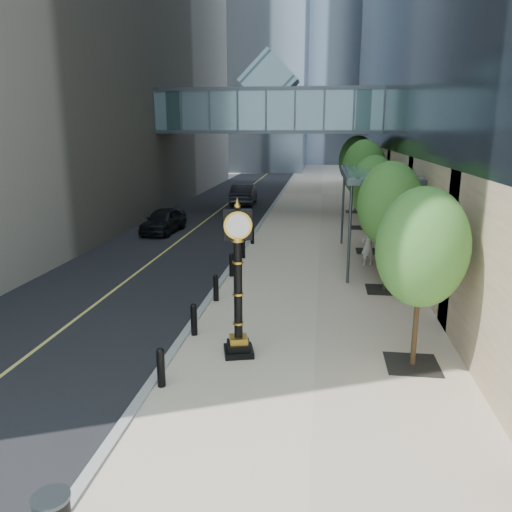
# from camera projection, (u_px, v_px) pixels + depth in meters

# --- Properties ---
(ground) EXTENTS (320.00, 320.00, 0.00)m
(ground) POSITION_uv_depth(u_px,v_px,m) (266.00, 419.00, 10.96)
(ground) COLOR gray
(ground) RESTS_ON ground
(road) EXTENTS (8.00, 180.00, 0.02)m
(road) POSITION_uv_depth(u_px,v_px,m) (242.00, 193.00, 50.29)
(road) COLOR black
(road) RESTS_ON ground
(sidewalk) EXTENTS (8.00, 180.00, 0.06)m
(sidewalk) POSITION_uv_depth(u_px,v_px,m) (322.00, 194.00, 49.26)
(sidewalk) COLOR #BFAE93
(sidewalk) RESTS_ON ground
(curb) EXTENTS (0.25, 180.00, 0.07)m
(curb) POSITION_uv_depth(u_px,v_px,m) (281.00, 193.00, 49.77)
(curb) COLOR gray
(curb) RESTS_ON ground
(distant_tower_c) EXTENTS (22.00, 22.00, 65.00)m
(distant_tower_c) POSITION_uv_depth(u_px,v_px,m) (298.00, 17.00, 119.10)
(distant_tower_c) COLOR #8B9BAF
(distant_tower_c) RESTS_ON ground
(skywalk) EXTENTS (17.00, 4.20, 5.80)m
(skywalk) POSITION_uv_depth(u_px,v_px,m) (269.00, 108.00, 36.36)
(skywalk) COLOR slate
(skywalk) RESTS_ON ground
(entrance_canopy) EXTENTS (3.00, 8.00, 4.38)m
(entrance_canopy) POSITION_uv_depth(u_px,v_px,m) (376.00, 174.00, 22.94)
(entrance_canopy) COLOR #383F44
(entrance_canopy) RESTS_ON ground
(bollard_row) EXTENTS (0.20, 16.20, 0.90)m
(bollard_row) POSITION_uv_depth(u_px,v_px,m) (224.00, 277.00, 19.83)
(bollard_row) COLOR black
(bollard_row) RESTS_ON sidewalk
(street_trees) EXTENTS (2.79, 28.56, 5.74)m
(street_trees) POSITION_uv_depth(u_px,v_px,m) (370.00, 179.00, 26.79)
(street_trees) COLOR black
(street_trees) RESTS_ON sidewalk
(street_clock) EXTENTS (0.98, 0.98, 4.27)m
(street_clock) POSITION_uv_depth(u_px,v_px,m) (238.00, 291.00, 13.54)
(street_clock) COLOR black
(street_clock) RESTS_ON sidewalk
(pedestrian) EXTENTS (0.79, 0.68, 1.82)m
(pedestrian) POSITION_uv_depth(u_px,v_px,m) (368.00, 246.00, 22.99)
(pedestrian) COLOR #BBB4AB
(pedestrian) RESTS_ON sidewalk
(car_near) EXTENTS (2.07, 4.51, 1.50)m
(car_near) POSITION_uv_depth(u_px,v_px,m) (164.00, 220.00, 30.70)
(car_near) COLOR black
(car_near) RESTS_ON road
(car_far) EXTENTS (2.02, 5.30, 1.72)m
(car_far) POSITION_uv_depth(u_px,v_px,m) (244.00, 194.00, 42.53)
(car_far) COLOR #222227
(car_far) RESTS_ON road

